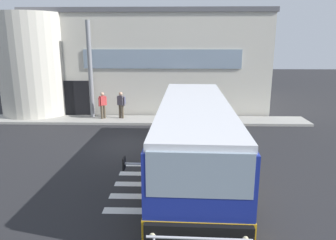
{
  "coord_description": "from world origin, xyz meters",
  "views": [
    {
      "loc": [
        1.96,
        -14.32,
        4.83
      ],
      "look_at": [
        1.57,
        -0.87,
        1.5
      ],
      "focal_mm": 33.65,
      "sensor_mm": 36.0,
      "label": 1
    }
  ],
  "objects_px": {
    "entry_support_column": "(90,70)",
    "passenger_by_doorway": "(121,103)",
    "passenger_near_column": "(103,104)",
    "safety_bollard_yellow": "(211,119)",
    "bus_main_foreground": "(194,137)"
  },
  "relations": [
    {
      "from": "entry_support_column",
      "to": "passenger_near_column",
      "type": "relative_size",
      "value": 3.58
    },
    {
      "from": "entry_support_column",
      "to": "passenger_near_column",
      "type": "height_order",
      "value": "entry_support_column"
    },
    {
      "from": "safety_bollard_yellow",
      "to": "passenger_by_doorway",
      "type": "bearing_deg",
      "value": 165.17
    },
    {
      "from": "passenger_by_doorway",
      "to": "bus_main_foreground",
      "type": "bearing_deg",
      "value": -62.35
    },
    {
      "from": "bus_main_foreground",
      "to": "safety_bollard_yellow",
      "type": "distance_m",
      "value": 6.69
    },
    {
      "from": "passenger_near_column",
      "to": "passenger_by_doorway",
      "type": "xyz_separation_m",
      "value": [
        1.14,
        0.16,
        0.03
      ]
    },
    {
      "from": "bus_main_foreground",
      "to": "passenger_near_column",
      "type": "relative_size",
      "value": 6.49
    },
    {
      "from": "entry_support_column",
      "to": "bus_main_foreground",
      "type": "relative_size",
      "value": 0.55
    },
    {
      "from": "bus_main_foreground",
      "to": "passenger_by_doorway",
      "type": "relative_size",
      "value": 6.49
    },
    {
      "from": "bus_main_foreground",
      "to": "passenger_by_doorway",
      "type": "height_order",
      "value": "bus_main_foreground"
    },
    {
      "from": "entry_support_column",
      "to": "passenger_by_doorway",
      "type": "xyz_separation_m",
      "value": [
        1.94,
        -0.34,
        -2.04
      ]
    },
    {
      "from": "entry_support_column",
      "to": "safety_bollard_yellow",
      "type": "xyz_separation_m",
      "value": [
        7.45,
        -1.8,
        -2.7
      ]
    },
    {
      "from": "safety_bollard_yellow",
      "to": "passenger_near_column",
      "type": "bearing_deg",
      "value": 168.97
    },
    {
      "from": "bus_main_foreground",
      "to": "safety_bollard_yellow",
      "type": "relative_size",
      "value": 12.07
    },
    {
      "from": "entry_support_column",
      "to": "passenger_by_doorway",
      "type": "relative_size",
      "value": 3.58
    }
  ]
}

